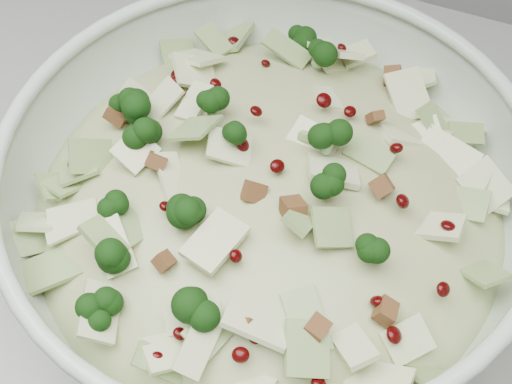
% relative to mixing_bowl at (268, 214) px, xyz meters
% --- Properties ---
extents(mixing_bowl, '(0.37, 0.37, 0.15)m').
position_rel_mixing_bowl_xyz_m(mixing_bowl, '(0.00, 0.00, 0.00)').
color(mixing_bowl, silver).
rests_on(mixing_bowl, counter).
extents(salad, '(0.38, 0.38, 0.15)m').
position_rel_mixing_bowl_xyz_m(salad, '(-0.00, 0.00, 0.02)').
color(salad, '#BEC284').
rests_on(salad, mixing_bowl).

